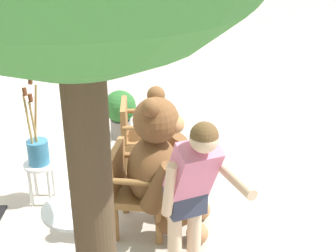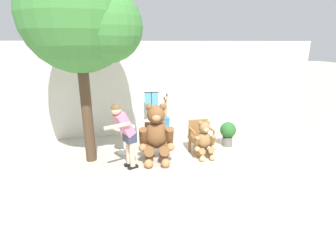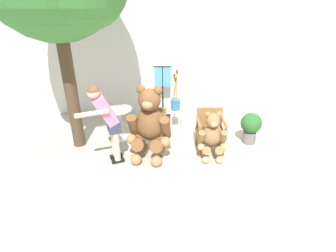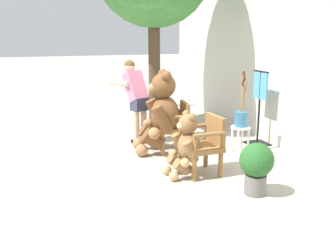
{
  "view_description": "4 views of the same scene",
  "coord_description": "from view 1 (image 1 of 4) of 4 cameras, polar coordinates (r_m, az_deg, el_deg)",
  "views": [
    {
      "loc": [
        -4.44,
        0.23,
        2.82
      ],
      "look_at": [
        0.01,
        0.14,
        0.83
      ],
      "focal_mm": 50.0,
      "sensor_mm": 36.0,
      "label": 1
    },
    {
      "loc": [
        -1.6,
        -5.54,
        2.77
      ],
      "look_at": [
        -0.35,
        0.1,
        0.91
      ],
      "focal_mm": 28.0,
      "sensor_mm": 36.0,
      "label": 2
    },
    {
      "loc": [
        -0.19,
        -4.26,
        2.82
      ],
      "look_at": [
        -0.25,
        0.19,
        0.66
      ],
      "focal_mm": 28.0,
      "sensor_mm": 36.0,
      "label": 3
    },
    {
      "loc": [
        5.31,
        -1.83,
        2.01
      ],
      "look_at": [
        0.36,
        -0.01,
        0.7
      ],
      "focal_mm": 40.0,
      "sensor_mm": 36.0,
      "label": 4
    }
  ],
  "objects": [
    {
      "name": "white_stool",
      "position": [
        5.15,
        -15.25,
        -5.42
      ],
      "size": [
        0.34,
        0.34,
        0.46
      ],
      "color": "white",
      "rests_on": "ground"
    },
    {
      "name": "ground_plane",
      "position": [
        5.26,
        1.56,
        -8.28
      ],
      "size": [
        60.0,
        60.0,
        0.0
      ],
      "primitive_type": "plane",
      "color": "#B2A899"
    },
    {
      "name": "round_side_table",
      "position": [
        3.97,
        -10.74,
        -13.06
      ],
      "size": [
        0.56,
        0.56,
        0.72
      ],
      "color": "silver",
      "rests_on": "ground"
    },
    {
      "name": "wooden_chair_right",
      "position": [
        5.56,
        -3.57,
        -1.02
      ],
      "size": [
        0.57,
        0.53,
        0.86
      ],
      "color": "olive",
      "rests_on": "ground"
    },
    {
      "name": "potted_plant",
      "position": [
        6.43,
        -5.86,
        1.88
      ],
      "size": [
        0.44,
        0.44,
        0.68
      ],
      "color": "slate",
      "rests_on": "ground"
    },
    {
      "name": "teddy_bear_large",
      "position": [
        4.38,
        -0.86,
        -4.86
      ],
      "size": [
        0.87,
        0.86,
        1.42
      ],
      "color": "brown",
      "rests_on": "ground"
    },
    {
      "name": "wooden_chair_left",
      "position": [
        4.53,
        -4.12,
        -7.35
      ],
      "size": [
        0.63,
        0.6,
        0.86
      ],
      "color": "olive",
      "rests_on": "ground"
    },
    {
      "name": "brush_bucket",
      "position": [
        5.02,
        -15.62,
        -2.61
      ],
      "size": [
        0.22,
        0.22,
        0.95
      ],
      "color": "teal",
      "rests_on": "white_stool"
    },
    {
      "name": "person_visitor",
      "position": [
        3.64,
        2.89,
        -7.51
      ],
      "size": [
        0.71,
        0.67,
        1.53
      ],
      "color": "black",
      "rests_on": "ground"
    },
    {
      "name": "teddy_bear_small",
      "position": [
        5.56,
        -0.55,
        -0.97
      ],
      "size": [
        0.57,
        0.54,
        0.95
      ],
      "color": "olive",
      "rests_on": "ground"
    }
  ]
}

